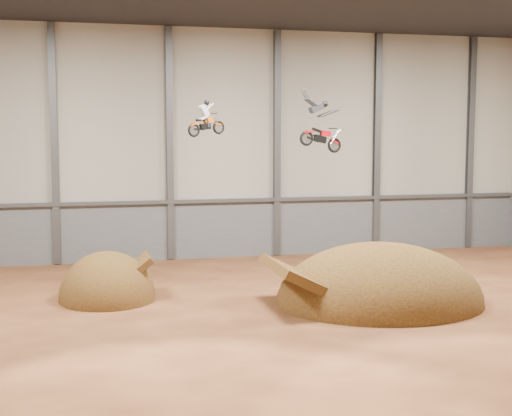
{
  "coord_description": "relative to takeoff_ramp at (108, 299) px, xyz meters",
  "views": [
    {
      "loc": [
        -8.44,
        -28.01,
        7.66
      ],
      "look_at": [
        -0.64,
        4.0,
        4.2
      ],
      "focal_mm": 50.0,
      "sensor_mm": 36.0,
      "label": 1
    }
  ],
  "objects": [
    {
      "name": "floor",
      "position": [
        7.46,
        -5.17,
        0.0
      ],
      "size": [
        40.0,
        40.0,
        0.0
      ],
      "primitive_type": "plane",
      "color": "#4A2513",
      "rests_on": "ground"
    },
    {
      "name": "steel_column_2",
      "position": [
        4.13,
        9.63,
        7.0
      ],
      "size": [
        0.4,
        0.36,
        13.9
      ],
      "primitive_type": "cube",
      "color": "#47494F",
      "rests_on": "ground"
    },
    {
      "name": "fmx_rider_a",
      "position": [
        4.82,
        0.45,
        8.47
      ],
      "size": [
        2.3,
        1.51,
        2.0
      ],
      "primitive_type": null,
      "rotation": [
        0.0,
        -0.1,
        0.38
      ],
      "color": "#E25203"
    },
    {
      "name": "back_wall",
      "position": [
        7.46,
        9.83,
        7.0
      ],
      "size": [
        40.0,
        0.1,
        14.0
      ],
      "primitive_type": "cube",
      "color": "#A49E91",
      "rests_on": "ground"
    },
    {
      "name": "steel_column_5",
      "position": [
        24.13,
        9.63,
        7.0
      ],
      "size": [
        0.4,
        0.36,
        13.9
      ],
      "primitive_type": "cube",
      "color": "#47494F",
      "rests_on": "ground"
    },
    {
      "name": "takeoff_ramp",
      "position": [
        0.0,
        0.0,
        0.0
      ],
      "size": [
        4.45,
        5.14,
        4.45
      ],
      "primitive_type": "ellipsoid",
      "color": "#38220E",
      "rests_on": "ground"
    },
    {
      "name": "steel_rail",
      "position": [
        7.46,
        9.58,
        3.55
      ],
      "size": [
        39.8,
        0.35,
        0.2
      ],
      "primitive_type": "cube",
      "color": "#47494F",
      "rests_on": "lower_band_back"
    },
    {
      "name": "landing_ramp",
      "position": [
        11.99,
        -3.68,
        0.0
      ],
      "size": [
        9.5,
        8.41,
        5.48
      ],
      "primitive_type": "ellipsoid",
      "color": "#38220E",
      "rests_on": "ground"
    },
    {
      "name": "steel_column_3",
      "position": [
        10.8,
        9.63,
        7.0
      ],
      "size": [
        0.4,
        0.36,
        13.9
      ],
      "primitive_type": "cube",
      "color": "#47494F",
      "rests_on": "ground"
    },
    {
      "name": "fmx_rider_b",
      "position": [
        10.3,
        0.05,
        8.21
      ],
      "size": [
        3.67,
        1.47,
        3.25
      ],
      "primitive_type": null,
      "rotation": [
        0.0,
        0.23,
        0.17
      ],
      "color": "red"
    },
    {
      "name": "lower_band_back",
      "position": [
        7.46,
        9.73,
        1.75
      ],
      "size": [
        39.8,
        0.18,
        3.5
      ],
      "primitive_type": "cube",
      "color": "#5B5E63",
      "rests_on": "ground"
    },
    {
      "name": "steel_column_1",
      "position": [
        -2.54,
        9.63,
        7.0
      ],
      "size": [
        0.4,
        0.36,
        13.9
      ],
      "primitive_type": "cube",
      "color": "#47494F",
      "rests_on": "ground"
    },
    {
      "name": "steel_column_4",
      "position": [
        17.46,
        9.63,
        7.0
      ],
      "size": [
        0.4,
        0.36,
        13.9
      ],
      "primitive_type": "cube",
      "color": "#47494F",
      "rests_on": "ground"
    }
  ]
}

